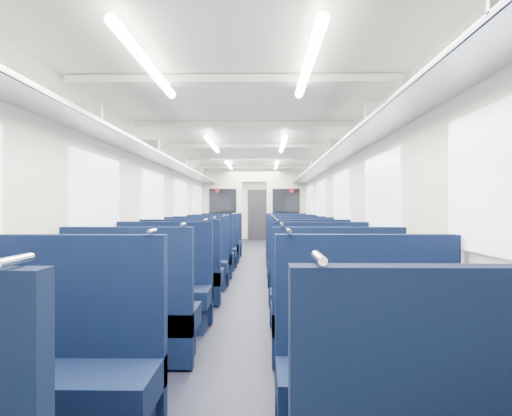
% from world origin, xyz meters
% --- Properties ---
extents(floor, '(2.80, 18.00, 0.01)m').
position_xyz_m(floor, '(0.00, 0.00, 0.00)').
color(floor, black).
rests_on(floor, ground).
extents(ceiling, '(2.80, 18.00, 0.01)m').
position_xyz_m(ceiling, '(0.00, 0.00, 2.35)').
color(ceiling, white).
rests_on(ceiling, wall_left).
extents(wall_left, '(0.02, 18.00, 2.35)m').
position_xyz_m(wall_left, '(-1.40, 0.00, 1.18)').
color(wall_left, silver).
rests_on(wall_left, floor).
extents(dado_left, '(0.03, 17.90, 0.70)m').
position_xyz_m(dado_left, '(-1.39, 0.00, 0.35)').
color(dado_left, black).
rests_on(dado_left, floor).
extents(wall_right, '(0.02, 18.00, 2.35)m').
position_xyz_m(wall_right, '(1.40, 0.00, 1.18)').
color(wall_right, silver).
rests_on(wall_right, floor).
extents(dado_right, '(0.03, 17.90, 0.70)m').
position_xyz_m(dado_right, '(1.39, 0.00, 0.35)').
color(dado_right, black).
rests_on(dado_right, floor).
extents(wall_far, '(2.80, 0.02, 2.35)m').
position_xyz_m(wall_far, '(0.00, 9.00, 1.18)').
color(wall_far, silver).
rests_on(wall_far, floor).
extents(luggage_rack_left, '(0.36, 17.40, 0.18)m').
position_xyz_m(luggage_rack_left, '(-1.21, 0.00, 1.97)').
color(luggage_rack_left, '#B2B5BA').
rests_on(luggage_rack_left, wall_left).
extents(luggage_rack_right, '(0.36, 17.40, 0.18)m').
position_xyz_m(luggage_rack_right, '(1.21, 0.00, 1.97)').
color(luggage_rack_right, '#B2B5BA').
rests_on(luggage_rack_right, wall_right).
extents(windows, '(2.78, 15.60, 0.75)m').
position_xyz_m(windows, '(0.00, -0.46, 1.42)').
color(windows, white).
rests_on(windows, wall_left).
extents(ceiling_fittings, '(2.70, 16.06, 0.11)m').
position_xyz_m(ceiling_fittings, '(0.00, -0.26, 2.29)').
color(ceiling_fittings, silver).
rests_on(ceiling_fittings, ceiling).
extents(end_door, '(0.75, 0.06, 2.00)m').
position_xyz_m(end_door, '(0.00, 8.94, 1.00)').
color(end_door, black).
rests_on(end_door, floor).
extents(bulkhead, '(2.80, 0.10, 2.35)m').
position_xyz_m(bulkhead, '(-0.00, 3.10, 1.23)').
color(bulkhead, silver).
rests_on(bulkhead, floor).
extents(seat_2, '(1.04, 0.57, 1.16)m').
position_xyz_m(seat_2, '(-0.83, -7.23, 0.36)').
color(seat_2, '#0B1635').
rests_on(seat_2, floor).
extents(seat_3, '(1.04, 0.57, 1.16)m').
position_xyz_m(seat_3, '(0.83, -7.17, 0.36)').
color(seat_3, '#0B1635').
rests_on(seat_3, floor).
extents(seat_4, '(1.04, 0.57, 1.16)m').
position_xyz_m(seat_4, '(-0.83, -5.91, 0.36)').
color(seat_4, '#0B1635').
rests_on(seat_4, floor).
extents(seat_5, '(1.04, 0.57, 1.16)m').
position_xyz_m(seat_5, '(0.83, -5.90, 0.36)').
color(seat_5, '#0B1635').
rests_on(seat_5, floor).
extents(seat_6, '(1.04, 0.57, 1.16)m').
position_xyz_m(seat_6, '(-0.83, -4.81, 0.36)').
color(seat_6, '#0B1635').
rests_on(seat_6, floor).
extents(seat_7, '(1.04, 0.57, 1.16)m').
position_xyz_m(seat_7, '(0.83, -4.93, 0.36)').
color(seat_7, '#0B1635').
rests_on(seat_7, floor).
extents(seat_8, '(1.04, 0.57, 1.16)m').
position_xyz_m(seat_8, '(-0.83, -3.60, 0.36)').
color(seat_8, '#0B1635').
rests_on(seat_8, floor).
extents(seat_9, '(1.04, 0.57, 1.16)m').
position_xyz_m(seat_9, '(0.83, -3.63, 0.36)').
color(seat_9, '#0B1635').
rests_on(seat_9, floor).
extents(seat_10, '(1.04, 0.57, 1.16)m').
position_xyz_m(seat_10, '(-0.83, -2.41, 0.36)').
color(seat_10, '#0B1635').
rests_on(seat_10, floor).
extents(seat_11, '(1.04, 0.57, 1.16)m').
position_xyz_m(seat_11, '(0.83, -2.57, 0.36)').
color(seat_11, '#0B1635').
rests_on(seat_11, floor).
extents(seat_12, '(1.04, 0.57, 1.16)m').
position_xyz_m(seat_12, '(-0.83, -1.38, 0.36)').
color(seat_12, '#0B1635').
rests_on(seat_12, floor).
extents(seat_13, '(1.04, 0.57, 1.16)m').
position_xyz_m(seat_13, '(0.83, -1.34, 0.36)').
color(seat_13, '#0B1635').
rests_on(seat_13, floor).
extents(seat_14, '(1.04, 0.57, 1.16)m').
position_xyz_m(seat_14, '(-0.83, -0.18, 0.36)').
color(seat_14, '#0B1635').
rests_on(seat_14, floor).
extents(seat_15, '(1.04, 0.57, 1.16)m').
position_xyz_m(seat_15, '(0.83, -0.24, 0.36)').
color(seat_15, '#0B1635').
rests_on(seat_15, floor).
extents(seat_16, '(1.04, 0.57, 1.16)m').
position_xyz_m(seat_16, '(-0.83, 0.86, 0.36)').
color(seat_16, '#0B1635').
rests_on(seat_16, floor).
extents(seat_17, '(1.04, 0.57, 1.16)m').
position_xyz_m(seat_17, '(0.83, 0.89, 0.36)').
color(seat_17, '#0B1635').
rests_on(seat_17, floor).
extents(seat_18, '(1.04, 0.57, 1.16)m').
position_xyz_m(seat_18, '(-0.83, 2.08, 0.36)').
color(seat_18, '#0B1635').
rests_on(seat_18, floor).
extents(seat_19, '(1.04, 0.57, 1.16)m').
position_xyz_m(seat_19, '(0.83, 2.16, 0.36)').
color(seat_19, '#0B1635').
rests_on(seat_19, floor).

